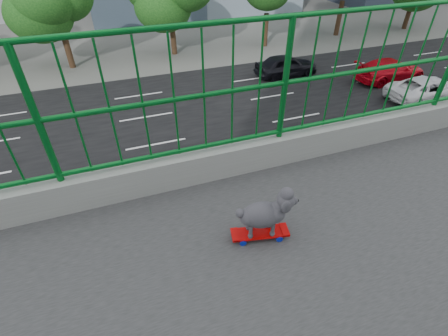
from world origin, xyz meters
name	(u,v)px	position (x,y,z in m)	size (l,w,h in m)	color
road	(156,144)	(-13.00, 0.00, 0.01)	(18.00, 90.00, 0.02)	black
railing	(373,249)	(0.00, 0.00, 7.21)	(3.00, 24.00, 1.42)	gray
skateboard	(260,233)	(-0.52, -0.60, 7.04)	(0.22, 0.47, 0.06)	red
poodle	(265,213)	(-0.51, -0.57, 7.27)	(0.25, 0.46, 0.39)	#29272C
car_0	(303,206)	(-6.00, 4.12, 0.75)	(1.78, 4.41, 1.50)	black
car_2	(427,89)	(-12.40, 16.62, 0.70)	(2.32, 5.04, 1.40)	white
car_3	(390,70)	(-15.60, 16.73, 0.73)	(2.06, 5.06, 1.47)	red
car_4	(286,65)	(-18.80, 10.40, 0.76)	(1.79, 4.44, 1.51)	black
car_5	(355,192)	(-6.00, 6.39, 0.72)	(1.53, 4.40, 1.45)	red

